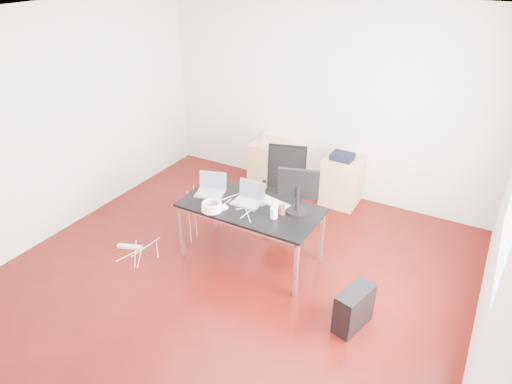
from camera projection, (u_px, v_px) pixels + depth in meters
The scene contains 18 objects.
room_shell at pixel (232, 167), 4.52m from camera, with size 5.00×5.00×5.00m.
desk at pixel (251, 210), 5.20m from camera, with size 1.60×0.80×0.73m.
office_chair at pixel (284, 186), 5.87m from camera, with size 0.60×0.61×1.08m.
filing_cabinet_left at pixel (269, 164), 7.05m from camera, with size 0.50×0.50×0.70m, color tan.
filing_cabinet_right at pixel (342, 181), 6.54m from camera, with size 0.50×0.50×0.70m, color tan.
pc_tower at pixel (354, 308), 4.46m from camera, with size 0.20×0.45×0.44m, color black.
wastebasket at pixel (281, 190), 6.74m from camera, with size 0.24×0.24×0.28m, color black.
power_strip at pixel (129, 247), 5.70m from camera, with size 0.30×0.06×0.04m, color white.
laptop_left at pixel (211, 189), 5.43m from camera, with size 0.39×0.34×0.23m.
laptop_right at pixel (248, 198), 5.23m from camera, with size 0.33×0.26×0.23m.
monitor at pixel (298, 188), 4.95m from camera, with size 0.44×0.26×0.51m.
keyboard at pixel (272, 202), 5.24m from camera, with size 0.44×0.14×0.02m, color white.
cup_white at pixel (274, 213), 4.93m from camera, with size 0.08×0.08×0.12m, color white.
cup_brown at pixel (282, 210), 5.01m from camera, with size 0.08×0.08×0.10m, color #532C1C.
cable_coil at pixel (212, 207), 5.06m from camera, with size 0.24×0.24×0.11m.
power_adapter at pixel (224, 207), 5.13m from camera, with size 0.07×0.07×0.03m, color white.
speaker at pixel (263, 137), 6.86m from camera, with size 0.09×0.08×0.18m, color #9E9E9E.
navy_garment at pixel (342, 157), 6.33m from camera, with size 0.30×0.24×0.09m, color black.
Camera 1 is at (2.25, -3.43, 3.37)m, focal length 32.00 mm.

